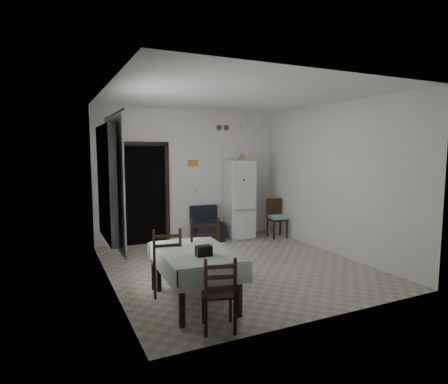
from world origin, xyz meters
TOP-DOWN VIEW (x-y plane):
  - ground at (0.00, 0.00)m, footprint 4.50×4.50m
  - ceiling at (0.00, 0.00)m, footprint 4.20×4.50m
  - wall_back at (0.00, 2.25)m, footprint 4.20×0.02m
  - wall_front at (0.00, -2.25)m, footprint 4.20×0.02m
  - wall_left at (-2.10, 0.00)m, footprint 0.02×4.50m
  - wall_right at (2.10, 0.00)m, footprint 0.02×4.50m
  - doorway at (-1.05, 2.45)m, footprint 1.06×0.52m
  - window_recess at (-2.15, -0.20)m, footprint 0.10×1.20m
  - curtain at (-2.04, -0.20)m, footprint 0.02×1.45m
  - curtain_rod at (-2.03, -0.20)m, footprint 0.02×1.60m
  - calendar at (0.05, 2.24)m, footprint 0.28×0.02m
  - calendar_image at (0.05, 2.23)m, footprint 0.24×0.01m
  - light_switch at (0.15, 2.24)m, footprint 0.08×0.02m
  - vent_left at (0.70, 2.23)m, footprint 0.12×0.03m
  - vent_right at (0.88, 2.23)m, footprint 0.12×0.03m
  - emergency_light at (1.35, 2.21)m, footprint 0.25×0.07m
  - fridge at (1.06, 1.93)m, footprint 0.60×0.60m
  - tan_cone at (1.13, 1.92)m, footprint 0.23×0.23m
  - navy_seat at (0.27, 1.93)m, footprint 0.64×0.62m
  - corner_chair at (1.85, 1.53)m, footprint 0.42×0.42m
  - dining_table at (-1.20, -1.16)m, footprint 0.97×1.42m
  - black_bag at (-1.20, -1.44)m, footprint 0.20×0.12m
  - dining_chair_far_left at (-1.45, -0.66)m, footprint 0.48×0.48m
  - dining_chair_far_right at (-0.86, -0.60)m, footprint 0.55×0.55m
  - dining_chair_near_head at (-1.23, -1.95)m, footprint 0.46×0.46m

SIDE VIEW (x-z plane):
  - ground at x=0.00m, z-range 0.00..0.00m
  - dining_table at x=-1.20m, z-range 0.00..0.71m
  - navy_seat at x=0.27m, z-range 0.00..0.76m
  - dining_chair_near_head at x=-1.23m, z-range 0.00..0.86m
  - corner_chair at x=1.85m, z-range 0.00..0.89m
  - dining_chair_far_left at x=-1.45m, z-range 0.00..0.96m
  - dining_chair_far_right at x=-0.86m, z-range 0.00..1.05m
  - black_bag at x=-1.20m, z-range 0.71..0.84m
  - fridge at x=1.06m, z-range 0.00..1.78m
  - doorway at x=-1.05m, z-range -0.05..2.17m
  - light_switch at x=0.15m, z-range 1.04..1.16m
  - wall_back at x=0.00m, z-range 0.00..2.90m
  - wall_front at x=0.00m, z-range 0.00..2.90m
  - wall_left at x=-2.10m, z-range 0.00..2.90m
  - wall_right at x=2.10m, z-range 0.00..2.90m
  - window_recess at x=-2.15m, z-range 0.75..2.35m
  - curtain at x=-2.04m, z-range 0.62..2.48m
  - calendar at x=0.05m, z-range 1.42..1.82m
  - calendar_image at x=0.05m, z-range 1.65..1.79m
  - tan_cone at x=1.13m, z-range 1.78..1.95m
  - curtain_rod at x=-2.03m, z-range 2.49..2.51m
  - vent_left at x=0.70m, z-range 2.46..2.58m
  - vent_right at x=0.88m, z-range 2.46..2.58m
  - emergency_light at x=1.35m, z-range 2.50..2.59m
  - ceiling at x=0.00m, z-range 2.89..2.91m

